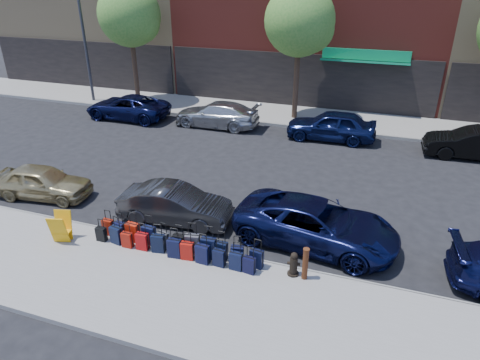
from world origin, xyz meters
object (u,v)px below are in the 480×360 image
at_px(fire_hydrant, 294,264).
at_px(car_far_3, 474,143).
at_px(tree_left, 132,17).
at_px(car_near_1, 175,205).
at_px(suitcase_front_5, 179,243).
at_px(car_near_0, 42,182).
at_px(bollard, 305,263).
at_px(display_rack, 61,228).
at_px(car_far_2, 331,125).
at_px(tree_center, 302,23).
at_px(car_near_2, 316,224).
at_px(car_far_1, 217,114).
at_px(streetlight, 86,29).
at_px(car_far_0, 127,107).

bearing_deg(fire_hydrant, car_far_3, 53.56).
distance_m(tree_left, car_near_1, 16.12).
xyz_separation_m(suitcase_front_5, car_near_0, (-6.65, 1.72, 0.21)).
bearing_deg(bollard, display_rack, -175.10).
bearing_deg(car_far_2, tree_center, -140.35).
height_order(display_rack, car_near_1, car_near_1).
height_order(car_near_0, car_far_3, car_far_3).
xyz_separation_m(tree_center, suitcase_front_5, (-0.58, -14.32, -4.98)).
bearing_deg(fire_hydrant, car_near_2, 73.54).
relative_size(tree_center, car_far_1, 1.52).
relative_size(suitcase_front_5, car_near_0, 0.24).
height_order(tree_center, streetlight, streetlight).
bearing_deg(display_rack, streetlight, 107.83).
height_order(car_far_0, car_far_1, car_far_1).
relative_size(suitcase_front_5, car_far_0, 0.18).
bearing_deg(bollard, fire_hydrant, 168.53).
xyz_separation_m(tree_left, car_far_2, (12.85, -2.67, -4.64)).
height_order(fire_hydrant, display_rack, display_rack).
distance_m(display_rack, car_near_2, 8.07).
distance_m(car_far_0, car_far_1, 5.54).
distance_m(car_near_1, car_far_0, 12.46).
distance_m(fire_hydrant, car_far_0, 16.91).
bearing_deg(tree_center, display_rack, -106.09).
relative_size(bollard, car_far_0, 0.20).
xyz_separation_m(tree_left, tree_center, (10.50, 0.00, 0.00)).
relative_size(car_near_1, car_far_0, 0.79).
bearing_deg(suitcase_front_5, car_near_0, 164.97).
relative_size(streetlight, car_far_3, 1.82).
height_order(tree_center, bollard, tree_center).
distance_m(car_near_0, car_near_1, 5.65).
bearing_deg(car_far_2, car_near_2, 3.72).
relative_size(fire_hydrant, car_far_2, 0.16).
bearing_deg(car_far_0, car_far_1, 94.12).
distance_m(tree_center, car_near_0, 15.29).
distance_m(streetlight, bollard, 22.01).
distance_m(suitcase_front_5, car_far_0, 14.46).
bearing_deg(suitcase_front_5, streetlight, 132.83).
height_order(suitcase_front_5, fire_hydrant, suitcase_front_5).
bearing_deg(tree_left, car_near_1, -54.62).
distance_m(bollard, car_near_0, 10.71).
bearing_deg(tree_left, bollard, -46.13).
relative_size(tree_left, suitcase_front_5, 8.20).
bearing_deg(tree_left, car_far_3, -8.60).
bearing_deg(car_far_1, car_far_0, -86.06).
bearing_deg(display_rack, car_far_3, 27.64).
bearing_deg(car_near_0, car_near_2, -96.04).
distance_m(tree_left, car_far_0, 5.66).
height_order(tree_center, fire_hydrant, tree_center).
distance_m(streetlight, display_rack, 17.46).
xyz_separation_m(car_near_1, car_near_2, (4.85, 0.23, 0.07)).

